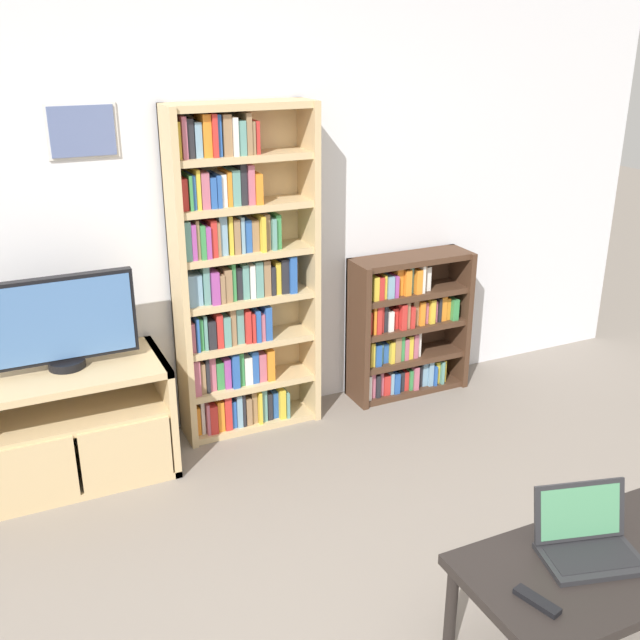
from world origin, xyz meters
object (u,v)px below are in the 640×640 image
Objects in this scene: television at (61,322)px; bookshelf_tall at (237,280)px; laptop at (587,539)px; coffee_table at (600,571)px; remote_near_laptop at (537,601)px; tv_stand at (69,425)px; bookshelf_short at (403,327)px.

television is 0.95m from bookshelf_tall.
laptop is at bearing -75.51° from bookshelf_tall.
bookshelf_tall reaches higher than laptop.
coffee_table is at bearing -52.05° from laptop.
coffee_table is at bearing 175.99° from remote_near_laptop.
bookshelf_short reaches higher than tv_stand.
remote_near_laptop reaches higher than coffee_table.
laptop is at bearing -103.84° from bookshelf_short.
bookshelf_short is 2.24m from coffee_table.
tv_stand is at bearing 142.80° from laptop.
television reaches higher than remote_near_laptop.
tv_stand is 2.06m from bookshelf_short.
bookshelf_short is at bearing 77.16° from coffee_table.
bookshelf_tall is at bearing 179.79° from bookshelf_short.
tv_stand is 1.41× the size of television.
remote_near_laptop is at bearing -110.65° from bookshelf_short.
bookshelf_short reaches higher than coffee_table.
tv_stand is 1.15m from bookshelf_tall.
bookshelf_tall reaches higher than remote_near_laptop.
remote_near_laptop is (1.17, -2.13, -0.41)m from television.
laptop is 0.35m from remote_near_laptop.
bookshelf_tall is 11.03× the size of remote_near_laptop.
tv_stand is 0.54m from television.
bookshelf_tall is 1.17m from bookshelf_short.
bookshelf_short is at bearing 91.13° from laptop.
bookshelf_short is (1.07, -0.00, -0.46)m from bookshelf_tall.
coffee_table is (1.52, -2.06, -0.47)m from television.
tv_stand is 0.55× the size of bookshelf_tall.
bookshelf_short is (2.01, 0.12, -0.41)m from television.
tv_stand is 2.55m from coffee_table.
bookshelf_short is at bearing -125.90° from remote_near_laptop.
tv_stand is at bearing -170.34° from bookshelf_tall.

